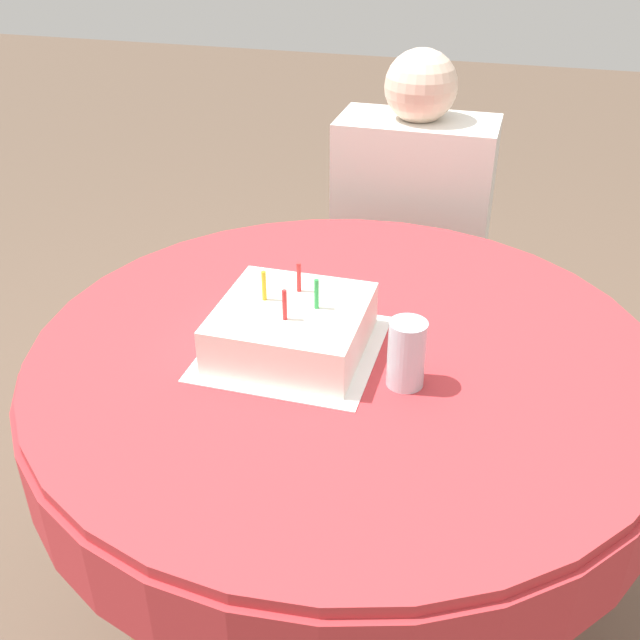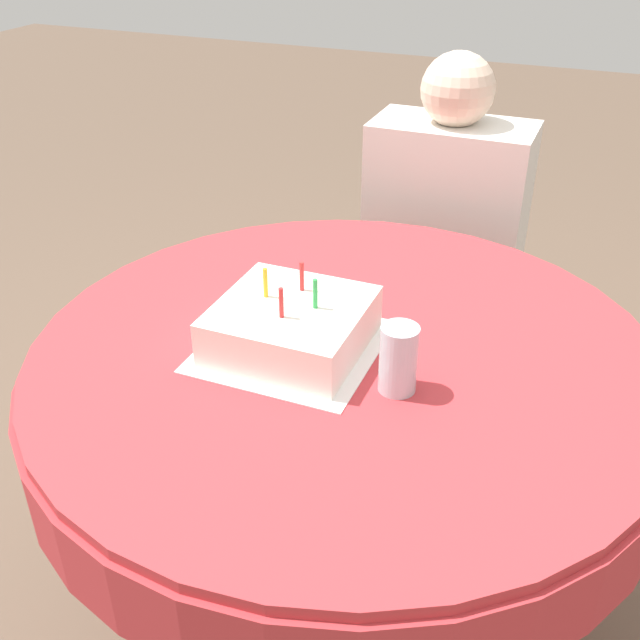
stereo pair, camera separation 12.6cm
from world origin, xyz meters
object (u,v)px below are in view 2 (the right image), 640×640
(person, at_px, (444,225))
(drinking_glass, at_px, (398,359))
(birthday_cake, at_px, (292,325))
(chair, at_px, (446,273))

(person, bearing_deg, drinking_glass, -81.00)
(birthday_cake, xyz_separation_m, drinking_glass, (0.21, -0.05, 0.01))
(chair, bearing_deg, person, -90.00)
(chair, bearing_deg, drinking_glass, -81.80)
(chair, distance_m, birthday_cake, 0.98)
(birthday_cake, bearing_deg, drinking_glass, -13.58)
(person, height_order, drinking_glass, person)
(chair, height_order, drinking_glass, chair)
(birthday_cake, bearing_deg, person, 85.16)
(drinking_glass, bearing_deg, person, 98.90)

